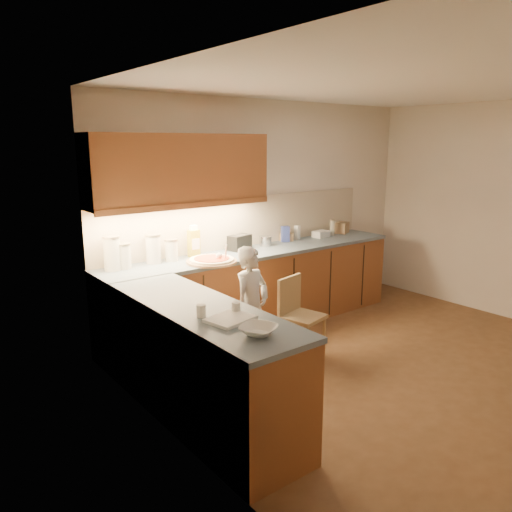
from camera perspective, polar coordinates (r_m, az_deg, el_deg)
name	(u,v)px	position (r m, az deg, el deg)	size (l,w,h in m)	color
room	(411,193)	(4.65, 17.26, 6.90)	(4.54, 4.50, 2.62)	brown
l_counter	(244,308)	(5.11, -1.42, -6.00)	(3.77, 2.62, 0.92)	brown
backsplash	(243,222)	(5.83, -1.45, 3.94)	(3.75, 0.02, 0.58)	#C4B398
upper_cabinets	(181,169)	(5.14, -8.61, 9.77)	(1.95, 0.36, 0.73)	brown
pizza_on_board	(212,260)	(5.08, -5.05, -0.49)	(0.52, 0.52, 0.21)	tan
child	(252,308)	(4.73, -0.51, -5.94)	(0.43, 0.28, 1.18)	silver
wooden_chair	(297,311)	(5.00, 4.76, -6.34)	(0.44, 0.44, 0.82)	tan
mixing_bowl	(259,330)	(3.20, 0.30, -8.47)	(0.23, 0.23, 0.06)	white
canister_a	(112,253)	(4.92, -16.14, 0.33)	(0.17, 0.17, 0.33)	silver
canister_b	(124,256)	(4.96, -14.86, 0.02)	(0.14, 0.14, 0.25)	silver
canister_c	(153,249)	(5.12, -11.66, 0.84)	(0.16, 0.16, 0.30)	silver
canister_d	(171,250)	(5.19, -9.65, 0.69)	(0.14, 0.14, 0.23)	white
oil_jug	(194,242)	(5.34, -7.13, 1.56)	(0.11, 0.08, 0.34)	#AFA323
toaster	(240,242)	(5.66, -1.89, 1.57)	(0.29, 0.21, 0.18)	black
steel_pot	(265,241)	(5.88, 1.08, 1.73)	(0.15, 0.15, 0.12)	#BBBCC1
blue_box	(285,234)	(6.12, 3.36, 2.52)	(0.10, 0.07, 0.19)	#314095
card_box_a	(287,237)	(6.17, 3.51, 2.17)	(0.14, 0.10, 0.10)	tan
white_bottle	(297,233)	(6.28, 4.73, 2.68)	(0.06, 0.06, 0.18)	white
flat_pack	(321,234)	(6.48, 7.44, 2.51)	(0.21, 0.14, 0.08)	silver
tall_jar	(332,227)	(6.61, 8.70, 3.24)	(0.07, 0.07, 0.21)	beige
card_box_b	(342,228)	(6.81, 9.79, 3.21)	(0.19, 0.15, 0.15)	#A68259
dough_cloth	(230,319)	(3.45, -2.95, -7.19)	(0.31, 0.24, 0.02)	white
spice_jar_a	(201,311)	(3.52, -6.29, -6.25)	(0.07, 0.07, 0.09)	silver
spice_jar_b	(236,308)	(3.57, -2.30, -5.93)	(0.06, 0.06, 0.08)	silver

